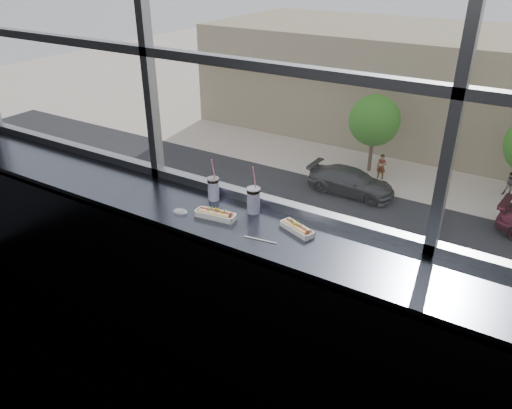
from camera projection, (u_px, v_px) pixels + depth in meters
The scene contains 20 objects.
wall_back_lower at pixel (273, 276), 3.51m from camera, with size 6.00×6.00×0.00m, color black.
window_glass at pixel (280, 12), 2.72m from camera, with size 6.00×6.00×0.00m, color silver.
window_mullions at pixel (279, 12), 2.70m from camera, with size 6.00×0.08×2.40m, color gray, non-canonical shape.
counter at pixel (252, 229), 3.06m from camera, with size 6.00×0.55×0.06m, color #4D515D.
counter_fascia at pixel (231, 319), 3.11m from camera, with size 6.00×0.04×1.04m, color #4D515D.
hotdog_tray_left at pixel (215, 214), 3.12m from camera, with size 0.27×0.12×0.06m.
hotdog_tray_right at pixel (297, 228), 2.97m from camera, with size 0.25×0.16×0.06m.
soda_cup_left at pixel (213, 188), 3.32m from camera, with size 0.08×0.08×0.30m.
soda_cup_right at pixel (253, 199), 3.15m from camera, with size 0.09×0.09×0.33m.
loose_straw at pixel (260, 240), 2.89m from camera, with size 0.01×0.01×0.20m, color white.
wrapper at pixel (180, 211), 3.18m from camera, with size 0.10×0.07×0.02m, color silver.
street_asphalt at pixel (478, 264), 23.92m from camera, with size 80.00×10.00×0.06m, color black.
far_sidewalk at pixel (503, 200), 29.96m from camera, with size 80.00×6.00×0.04m, color #BEAD9A.
car_near_b at pixel (283, 234), 24.38m from camera, with size 6.15×2.56×2.05m, color black.
car_far_a at pixel (352, 178), 30.25m from camera, with size 6.20×2.58×2.07m, color #3B3B3B.
car_near_c at pixel (489, 295), 19.92m from camera, with size 6.89×2.87×2.30m, color maroon.
car_near_a at pixel (177, 201), 27.48m from camera, with size 6.13×2.55×2.04m, color #9C9C9C.
pedestrian_a at pixel (382, 164), 32.26m from camera, with size 0.88×0.66×1.99m, color #66605B.
pedestrian_b at pixel (511, 182), 30.02m from camera, with size 0.82×0.61×1.84m, color #66605B.
tree_left at pixel (374, 121), 32.27m from camera, with size 3.35×3.35×5.23m.
Camera 1 is at (1.41, -1.01, 2.62)m, focal length 35.00 mm.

